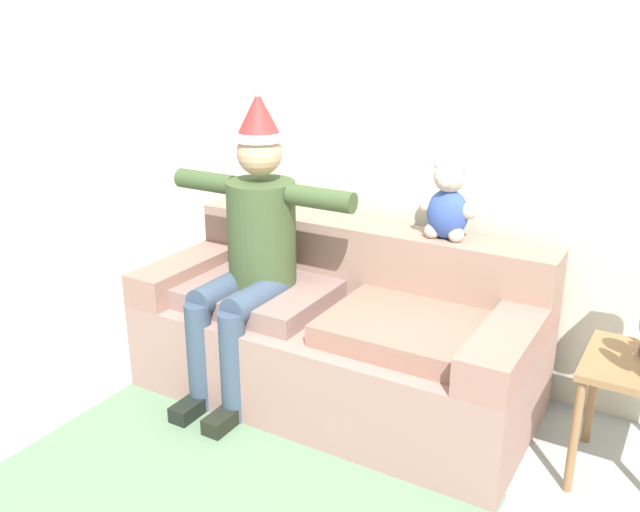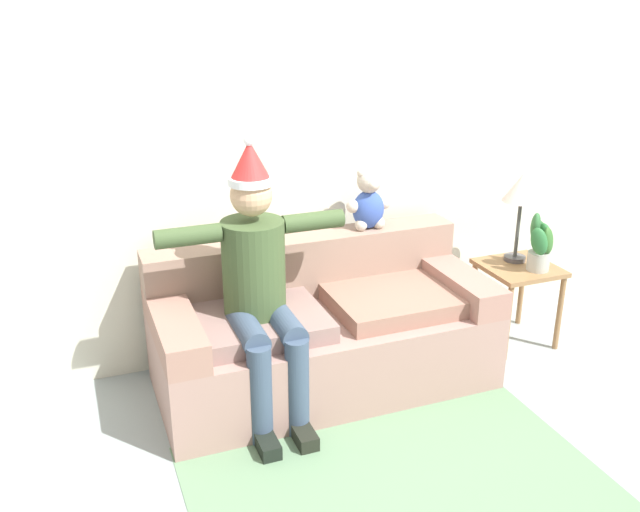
# 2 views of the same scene
# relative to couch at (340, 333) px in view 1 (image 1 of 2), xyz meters

# --- Properties ---
(ground_plane) EXTENTS (10.00, 10.00, 0.00)m
(ground_plane) POSITION_rel_couch_xyz_m (0.00, -1.02, -0.33)
(ground_plane) COLOR #909D9E
(back_wall) EXTENTS (7.00, 0.10, 2.70)m
(back_wall) POSITION_rel_couch_xyz_m (0.00, 0.53, 1.02)
(back_wall) COLOR beige
(back_wall) RESTS_ON ground_plane
(couch) EXTENTS (1.94, 0.89, 0.83)m
(couch) POSITION_rel_couch_xyz_m (0.00, 0.00, 0.00)
(couch) COLOR gray
(couch) RESTS_ON ground_plane
(person_seated) EXTENTS (1.02, 0.77, 1.53)m
(person_seated) POSITION_rel_couch_xyz_m (-0.41, -0.16, 0.45)
(person_seated) COLOR #3D522E
(person_seated) RESTS_ON ground_plane
(teddy_bear) EXTENTS (0.29, 0.17, 0.38)m
(teddy_bear) POSITION_rel_couch_xyz_m (0.42, 0.28, 0.66)
(teddy_bear) COLOR #3551A8
(teddy_bear) RESTS_ON couch
(area_rug) EXTENTS (1.95, 1.36, 0.01)m
(area_rug) POSITION_rel_couch_xyz_m (0.00, -1.04, -0.33)
(area_rug) COLOR slate
(area_rug) RESTS_ON ground_plane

